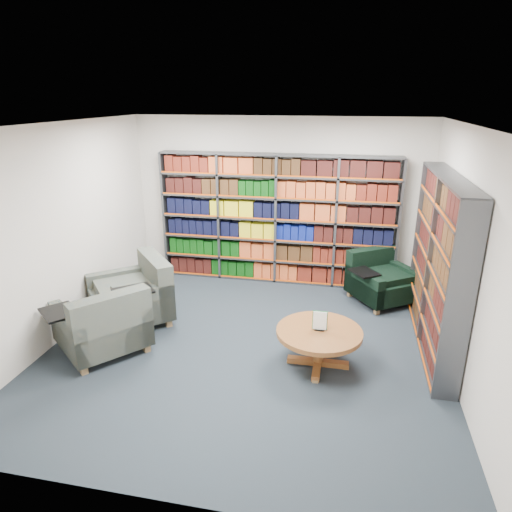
% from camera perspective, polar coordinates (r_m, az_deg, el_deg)
% --- Properties ---
extents(room_shell, '(5.02, 5.02, 2.82)m').
position_cam_1_polar(room_shell, '(5.52, -1.26, 1.39)').
color(room_shell, black).
rests_on(room_shell, ground).
extents(bookshelf_back, '(4.00, 0.28, 2.20)m').
position_cam_1_polar(bookshelf_back, '(7.81, 2.58, 4.51)').
color(bookshelf_back, '#47494F').
rests_on(bookshelf_back, ground).
extents(bookshelf_right, '(0.28, 2.50, 2.20)m').
position_cam_1_polar(bookshelf_right, '(6.17, 21.82, -1.04)').
color(bookshelf_right, '#47494F').
rests_on(bookshelf_right, ground).
extents(chair_teal_left, '(1.43, 1.43, 0.93)m').
position_cam_1_polar(chair_teal_left, '(6.83, -14.67, -4.87)').
color(chair_teal_left, '#061D34').
rests_on(chair_teal_left, ground).
extents(chair_green_right, '(1.20, 1.20, 0.79)m').
position_cam_1_polar(chair_green_right, '(7.54, 15.15, -3.00)').
color(chair_green_right, black).
rests_on(chair_green_right, ground).
extents(chair_teal_front, '(1.38, 1.38, 0.89)m').
position_cam_1_polar(chair_teal_front, '(6.11, -18.45, -8.39)').
color(chair_teal_front, '#061D34').
rests_on(chair_teal_front, ground).
extents(coffee_table, '(1.03, 1.03, 0.72)m').
position_cam_1_polar(coffee_table, '(5.57, 7.88, -10.05)').
color(coffee_table, brown).
rests_on(coffee_table, ground).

